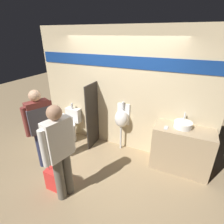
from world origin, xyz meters
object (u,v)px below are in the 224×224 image
shopping_bag (55,180)px  person_with_lanyard (60,150)px  person_in_vest (40,124)px  sink_basin (183,125)px  urinal_near_counter (122,119)px  toilet (69,128)px  cell_phone (166,128)px

shopping_bag → person_with_lanyard: bearing=-5.1°
person_in_vest → sink_basin: bearing=-44.0°
person_in_vest → person_with_lanyard: (0.86, -0.46, -0.03)m
urinal_near_counter → person_in_vest: 1.69m
sink_basin → urinal_near_counter: size_ratio=0.28×
person_with_lanyard → shopping_bag: bearing=98.0°
toilet → person_with_lanyard: size_ratio=0.56×
person_in_vest → urinal_near_counter: bearing=-23.8°
sink_basin → person_with_lanyard: person_with_lanyard is taller
shopping_bag → toilet: bearing=118.5°
cell_phone → shopping_bag: cell_phone is taller
cell_phone → person_in_vest: person_in_vest is taller
cell_phone → urinal_near_counter: size_ratio=0.12×
sink_basin → person_in_vest: 2.72m
cell_phone → urinal_near_counter: (-1.00, 0.24, -0.13)m
person_with_lanyard → shopping_bag: (-0.24, 0.02, -0.71)m
urinal_near_counter → toilet: bearing=-171.7°
person_with_lanyard → shopping_bag: size_ratio=3.07×
sink_basin → toilet: sink_basin is taller
sink_basin → shopping_bag: 2.53m
sink_basin → person_with_lanyard: size_ratio=0.20×
sink_basin → person_in_vest: bearing=-156.5°
sink_basin → person_in_vest: (-2.50, -1.08, -0.02)m
cell_phone → sink_basin: bearing=28.9°
toilet → shopping_bag: size_ratio=1.72×
cell_phone → shopping_bag: bearing=-139.2°
cell_phone → person_in_vest: (-2.22, -0.93, 0.03)m
urinal_near_counter → person_with_lanyard: (-0.36, -1.63, 0.13)m
toilet → person_in_vest: bearing=-82.0°
person_in_vest → person_with_lanyard: size_ratio=0.98×
urinal_near_counter → shopping_bag: urinal_near_counter is taller
shopping_bag → person_in_vest: bearing=144.8°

